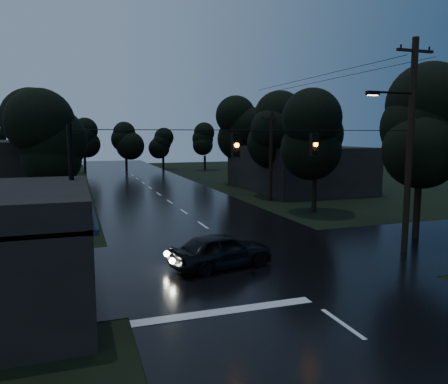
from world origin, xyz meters
TOP-DOWN VIEW (x-y plane):
  - main_road at (0.00, 30.00)m, footprint 12.00×120.00m
  - cross_street at (0.00, 12.00)m, footprint 60.00×9.00m
  - building_far_right at (14.00, 34.00)m, footprint 10.00×14.00m
  - building_far_left at (-14.00, 40.00)m, footprint 10.00×16.00m
  - utility_pole_main at (7.41, 11.00)m, footprint 3.50×0.30m
  - utility_pole_far at (8.30, 28.00)m, footprint 2.00×0.30m
  - anchor_pole_left at (-7.50, 11.00)m, footprint 0.18×0.18m
  - span_signals at (0.56, 10.99)m, footprint 15.00×0.37m
  - tree_corner_near at (10.00, 13.00)m, footprint 4.48×4.48m
  - tree_left_a at (-9.00, 22.00)m, footprint 3.92×3.92m
  - tree_left_b at (-9.60, 30.00)m, footprint 4.20×4.20m
  - tree_left_c at (-10.20, 40.00)m, footprint 4.48×4.48m
  - tree_right_a at (9.00, 22.00)m, footprint 4.20×4.20m
  - tree_right_b at (9.60, 30.00)m, footprint 4.48×4.48m
  - tree_right_c at (10.20, 40.00)m, footprint 4.76×4.76m
  - car at (-1.64, 11.49)m, footprint 4.71×2.63m

SIDE VIEW (x-z plane):
  - main_road at x=0.00m, z-range -0.01..0.01m
  - cross_street at x=0.00m, z-range -0.01..0.01m
  - car at x=-1.64m, z-range 0.00..1.51m
  - building_far_right at x=14.00m, z-range 0.00..4.40m
  - building_far_left at x=-14.00m, z-range 0.00..5.00m
  - anchor_pole_left at x=-7.50m, z-range 0.00..6.00m
  - utility_pole_far at x=8.30m, z-range 0.13..7.63m
  - tree_left_a at x=-9.00m, z-range 1.11..9.37m
  - span_signals at x=0.56m, z-range 4.69..5.80m
  - utility_pole_main at x=7.41m, z-range 0.26..10.26m
  - tree_left_b at x=-9.60m, z-range 1.19..10.04m
  - tree_right_a at x=9.00m, z-range 1.19..10.04m
  - tree_corner_near at x=10.00m, z-range 1.27..10.71m
  - tree_left_c at x=-10.20m, z-range 1.27..10.71m
  - tree_right_b at x=9.60m, z-range 1.27..10.71m
  - tree_right_c at x=10.20m, z-range 1.35..11.38m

